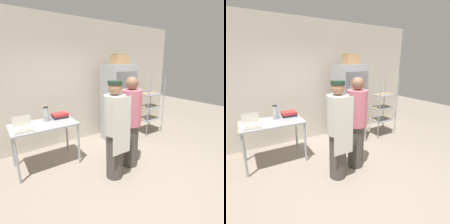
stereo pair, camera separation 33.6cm
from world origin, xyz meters
TOP-DOWN VIEW (x-y plane):
  - ground_plane at (0.00, 0.00)m, footprint 14.00×14.00m
  - back_wall at (0.00, 2.24)m, footprint 6.40×0.12m
  - refrigerator at (0.75, 1.52)m, footprint 0.68×0.69m
  - baking_rack at (1.77, 1.41)m, footprint 0.65×0.51m
  - prep_counter at (-1.14, 1.40)m, footprint 1.19×0.71m
  - donut_box at (-1.52, 1.18)m, footprint 0.29×0.21m
  - blender_pitcher at (-1.04, 1.54)m, footprint 0.12×0.12m
  - binder_stack at (-0.75, 1.59)m, footprint 0.31×0.25m
  - cardboard_storage_box at (0.82, 1.58)m, footprint 0.33×0.31m
  - person_baker at (-0.26, 0.30)m, footprint 0.37×0.38m
  - person_customer at (0.22, 0.43)m, footprint 0.37×0.37m

SIDE VIEW (x-z plane):
  - ground_plane at x=0.00m, z-range 0.00..0.00m
  - prep_counter at x=-1.14m, z-range 0.34..1.22m
  - baking_rack at x=1.77m, z-range -0.01..1.61m
  - person_customer at x=0.22m, z-range 0.02..1.78m
  - person_baker at x=-0.26m, z-range 0.04..1.76m
  - donut_box at x=-1.52m, z-range 0.79..1.05m
  - binder_stack at x=-0.75m, z-range 0.87..0.97m
  - refrigerator at x=0.75m, z-range 0.00..1.96m
  - blender_pitcher at x=-1.04m, z-range 0.86..1.14m
  - back_wall at x=0.00m, z-range 0.00..3.03m
  - cardboard_storage_box at x=0.82m, z-range 1.95..2.19m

